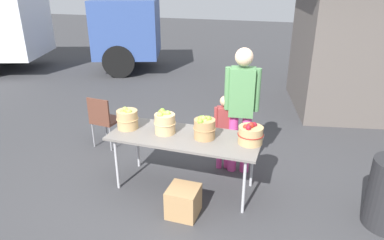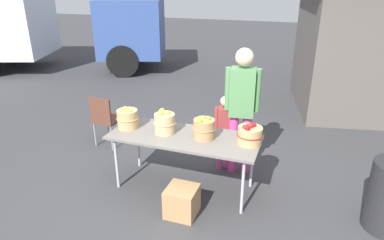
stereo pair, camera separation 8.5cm
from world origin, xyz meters
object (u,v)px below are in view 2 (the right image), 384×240
at_px(apple_basket_green_0, 128,118).
at_px(vendor_adult, 242,103).
at_px(market_table, 184,139).
at_px(apple_basket_green_1, 164,122).
at_px(box_truck, 10,19).
at_px(child_customer, 225,127).
at_px(apple_basket_red_0, 250,135).
at_px(apple_basket_green_2, 204,128).
at_px(produce_crate, 182,201).
at_px(folding_chair, 105,117).

bearing_deg(apple_basket_green_0, vendor_adult, 24.77).
relative_size(market_table, apple_basket_green_1, 6.15).
bearing_deg(box_truck, apple_basket_green_0, -54.42).
distance_m(market_table, box_truck, 8.43).
relative_size(vendor_adult, child_customer, 1.60).
distance_m(apple_basket_green_1, apple_basket_red_0, 1.09).
height_order(apple_basket_green_0, apple_basket_green_2, apple_basket_green_2).
height_order(apple_basket_red_0, box_truck, box_truck).
bearing_deg(apple_basket_green_2, box_truck, 149.46).
bearing_deg(apple_basket_green_1, market_table, -3.67).
height_order(market_table, apple_basket_green_0, apple_basket_green_0).
relative_size(apple_basket_red_0, child_customer, 0.28).
bearing_deg(apple_basket_green_1, child_customer, 45.16).
bearing_deg(market_table, produce_crate, -72.36).
bearing_deg(apple_basket_green_0, market_table, -0.19).
distance_m(apple_basket_green_2, apple_basket_red_0, 0.56).
bearing_deg(apple_basket_red_0, produce_crate, -136.67).
xyz_separation_m(vendor_adult, produce_crate, (-0.41, -1.19, -0.87)).
height_order(apple_basket_red_0, produce_crate, apple_basket_red_0).
distance_m(apple_basket_green_2, vendor_adult, 0.72).
xyz_separation_m(apple_basket_green_2, produce_crate, (-0.08, -0.57, -0.71)).
distance_m(apple_basket_green_1, apple_basket_green_2, 0.53).
xyz_separation_m(apple_basket_green_2, box_truck, (-7.41, 4.37, 0.60)).
bearing_deg(market_table, box_truck, 148.45).
distance_m(market_table, apple_basket_red_0, 0.83).
bearing_deg(apple_basket_green_1, box_truck, 147.56).
bearing_deg(folding_chair, produce_crate, 150.64).
bearing_deg(market_table, folding_chair, 156.09).
bearing_deg(produce_crate, market_table, 107.64).
distance_m(apple_basket_green_2, produce_crate, 0.91).
xyz_separation_m(folding_chair, produce_crate, (1.82, -1.27, -0.33)).
relative_size(market_table, folding_chair, 2.21).
height_order(market_table, apple_basket_green_1, apple_basket_green_1).
height_order(apple_basket_green_0, folding_chair, apple_basket_green_0).
relative_size(apple_basket_red_0, produce_crate, 0.89).
relative_size(box_truck, folding_chair, 9.27).
bearing_deg(apple_basket_green_2, apple_basket_green_0, -178.96).
bearing_deg(child_customer, apple_basket_green_2, 59.60).
xyz_separation_m(market_table, child_customer, (0.36, 0.65, -0.05)).
distance_m(apple_basket_green_1, child_customer, 0.93).
distance_m(apple_basket_green_0, apple_basket_red_0, 1.61).
xyz_separation_m(apple_basket_green_1, apple_basket_green_2, (0.53, 0.00, -0.01)).
bearing_deg(apple_basket_green_2, vendor_adult, 61.60).
relative_size(apple_basket_green_1, box_truck, 0.04).
relative_size(apple_basket_green_0, vendor_adult, 0.16).
xyz_separation_m(child_customer, folding_chair, (-2.00, 0.07, -0.15)).
bearing_deg(apple_basket_green_2, produce_crate, -98.01).
bearing_deg(apple_basket_green_0, folding_chair, 139.47).
height_order(apple_basket_red_0, vendor_adult, vendor_adult).
xyz_separation_m(vendor_adult, child_customer, (-0.23, 0.01, -0.39)).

